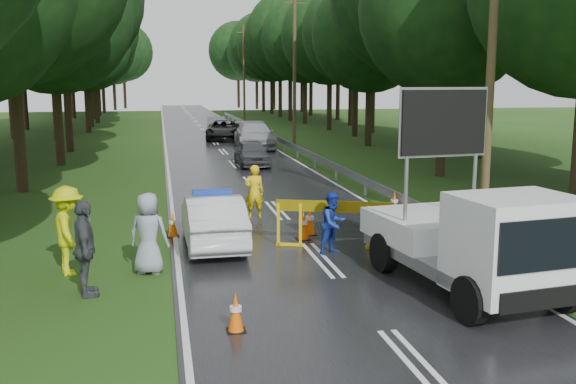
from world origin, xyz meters
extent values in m
plane|color=#253E11|center=(0.00, 0.00, 0.00)|extent=(160.00, 160.00, 0.00)
cube|color=black|center=(0.00, 30.00, 0.01)|extent=(7.00, 140.00, 0.02)
cylinder|color=gray|center=(3.70, 0.00, 0.35)|extent=(0.12, 0.12, 0.70)
cube|color=gray|center=(3.70, 30.00, 0.55)|extent=(0.05, 60.00, 0.30)
cylinder|color=#4A3B22|center=(5.20, 2.00, 5.00)|extent=(0.24, 0.24, 10.00)
cylinder|color=#4A3B22|center=(5.20, 28.00, 5.00)|extent=(0.24, 0.24, 10.00)
cube|color=#4A3B22|center=(5.20, 28.00, 9.20)|extent=(1.40, 0.08, 0.08)
cylinder|color=#4A3B22|center=(5.20, 54.00, 5.00)|extent=(0.24, 0.24, 10.00)
cube|color=#4A3B22|center=(5.20, 54.00, 9.20)|extent=(1.40, 0.08, 0.08)
imported|color=silver|center=(-2.41, 1.80, 0.67)|extent=(1.50, 4.07, 1.33)
cube|color=#1938A5|center=(-2.41, 1.80, 1.40)|extent=(1.00, 0.30, 0.13)
cube|color=gray|center=(2.27, -2.28, 0.57)|extent=(2.60, 4.60, 0.26)
cube|color=white|center=(2.14, -1.24, 0.99)|extent=(2.48, 2.75, 0.57)
cube|color=white|center=(2.50, -4.14, 1.30)|extent=(2.27, 1.91, 1.77)
cube|color=black|center=(2.60, -4.98, 1.51)|extent=(1.92, 0.28, 0.89)
cube|color=black|center=(2.19, -1.65, 3.33)|extent=(1.98, 0.37, 1.35)
cylinder|color=black|center=(1.54, -4.46, 0.44)|extent=(0.40, 0.90, 0.88)
cylinder|color=black|center=(3.50, -4.22, 0.44)|extent=(0.40, 0.90, 0.88)
cylinder|color=black|center=(1.13, -1.16, 0.44)|extent=(0.40, 0.90, 0.88)
cylinder|color=black|center=(3.10, -0.91, 0.44)|extent=(0.40, 0.90, 0.88)
cube|color=yellow|center=(-0.76, 1.48, 0.57)|extent=(0.09, 0.09, 1.14)
cube|color=yellow|center=(-0.23, 1.29, 0.57)|extent=(0.09, 0.09, 1.14)
cube|color=yellow|center=(1.38, 0.71, 0.57)|extent=(0.09, 0.09, 1.14)
cube|color=yellow|center=(1.92, 0.52, 0.57)|extent=(0.09, 0.09, 1.14)
cube|color=#F2CC00|center=(0.58, 1.00, 1.08)|extent=(2.80, 1.05, 0.28)
imported|color=yellow|center=(-0.87, 5.00, 0.83)|extent=(0.62, 0.43, 1.66)
imported|color=#18319C|center=(0.42, 0.50, 0.77)|extent=(0.94, 0.89, 1.54)
imported|color=#C9D90B|center=(-5.69, 0.00, 0.98)|extent=(1.06, 1.42, 1.96)
imported|color=#3D4044|center=(-5.17, -1.58, 0.96)|extent=(0.64, 1.18, 1.92)
imported|color=#8D98AA|center=(-3.97, -0.27, 0.90)|extent=(1.03, 0.85, 1.81)
imported|color=#38393E|center=(0.80, 17.31, 0.65)|extent=(1.54, 3.81, 1.30)
imported|color=#9C9EA4|center=(2.17, 25.85, 0.81)|extent=(2.44, 5.67, 1.63)
imported|color=black|center=(0.80, 31.85, 0.71)|extent=(3.01, 5.39, 1.42)
imported|color=#43474B|center=(0.80, 37.85, 0.68)|extent=(1.75, 4.20, 1.35)
cube|color=black|center=(-2.50, -4.00, 0.01)|extent=(0.33, 0.33, 0.03)
cone|color=#FA5D07|center=(-2.50, -4.00, 0.36)|extent=(0.27, 0.27, 0.67)
cube|color=black|center=(0.00, 2.00, 0.02)|extent=(0.38, 0.38, 0.03)
cone|color=#FA5D07|center=(0.00, 2.00, 0.41)|extent=(0.31, 0.31, 0.77)
cube|color=black|center=(0.30, 2.50, 0.02)|extent=(0.38, 0.38, 0.03)
cone|color=#FA5D07|center=(0.30, 2.50, 0.42)|extent=(0.31, 0.31, 0.79)
cube|color=black|center=(-3.40, 3.00, 0.01)|extent=(0.33, 0.33, 0.03)
cone|color=#FA5D07|center=(-3.40, 3.00, 0.36)|extent=(0.27, 0.27, 0.68)
cube|color=black|center=(3.50, 4.50, 0.02)|extent=(0.37, 0.37, 0.03)
cone|color=#FA5D07|center=(3.50, 4.50, 0.40)|extent=(0.30, 0.30, 0.76)
camera|label=1|loc=(-3.64, -14.25, 4.19)|focal=40.00mm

